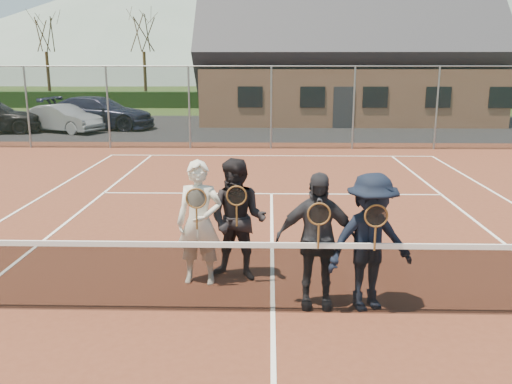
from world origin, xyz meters
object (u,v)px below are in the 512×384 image
Objects in this scene: car_c at (99,113)px; tennis_net at (273,274)px; player_a at (199,223)px; player_b at (238,220)px; player_d at (370,242)px; player_c at (316,240)px; car_b at (63,119)px; clubhouse at (345,46)px.

tennis_net is at bearing -149.65° from car_c.
player_b is (0.54, 0.16, -0.00)m from player_a.
player_a and player_d have the same top height.
player_b is at bearing 16.52° from player_a.
tennis_net is 1.48m from player_a.
player_a is 1.76m from player_c.
tennis_net is at bearing -128.06° from car_b.
car_c reaches higher than tennis_net.
tennis_net is 1.30m from player_d.
player_b reaches higher than car_c.
car_c is 21.16m from player_c.
player_b reaches higher than tennis_net.
player_b is at bearing -149.73° from car_c.
player_a is at bearing 155.30° from player_c.
player_b is 1.99m from player_d.
player_c is at bearing -148.02° from car_c.
player_b is (-4.51, -22.87, -3.07)m from clubhouse.
player_a is at bearing -102.36° from clubhouse.
car_b is 0.33× the size of tennis_net.
player_a and player_b have the same top height.
car_c is at bearing 114.56° from player_c.
player_b is (-0.51, 1.13, 0.38)m from tennis_net.
tennis_net is 6.49× the size of player_c.
player_d reaches higher than car_b.
clubhouse is 8.67× the size of player_b.
player_d is at bearing -146.44° from car_c.
clubhouse reaches higher than car_c.
player_c reaches higher than car_c.
clubhouse is 24.21m from player_c.
clubhouse is at bearing 78.85° from player_b.
tennis_net is at bearing -172.58° from player_d.
player_c is at bearing 22.36° from tennis_net.
tennis_net is 6.49× the size of player_a.
car_c is 19.91m from player_b.
clubhouse reaches higher than player_b.
player_a is 1.00× the size of player_c.
clubhouse is 23.51m from player_b.
clubhouse is at bearing 80.54° from tennis_net.
player_d is (10.73, -17.98, 0.29)m from car_b.
car_b is 20.55m from player_c.
player_b and player_d have the same top height.
tennis_net is (9.50, -18.15, -0.09)m from car_b.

